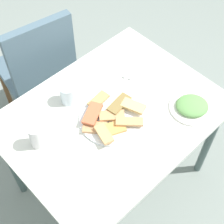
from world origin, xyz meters
name	(u,v)px	position (x,y,z in m)	size (l,w,h in m)	color
ground_plane	(112,178)	(0.00, 0.00, 0.00)	(6.00, 6.00, 0.00)	gray
dining_table	(112,124)	(0.00, 0.00, 0.63)	(1.04, 0.80, 0.71)	silver
dining_chair	(38,67)	(0.01, 0.68, 0.52)	(0.48, 0.49, 0.92)	slate
pide_platter	(111,118)	(-0.03, -0.02, 0.73)	(0.32, 0.31, 0.04)	white
salad_plate_greens	(192,106)	(0.30, -0.25, 0.73)	(0.22, 0.22, 0.05)	white
soda_can	(37,136)	(-0.36, 0.11, 0.77)	(0.07, 0.07, 0.12)	silver
drinking_glass	(68,94)	(-0.10, 0.21, 0.76)	(0.08, 0.08, 0.10)	silver
paper_napkin	(137,69)	(0.30, 0.12, 0.72)	(0.12, 0.12, 0.00)	white
fork	(139,71)	(0.30, 0.10, 0.72)	(0.17, 0.02, 0.01)	silver
spoon	(135,67)	(0.30, 0.14, 0.72)	(0.19, 0.02, 0.01)	silver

